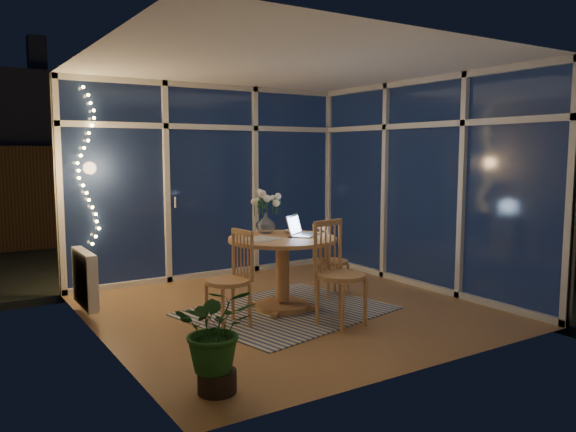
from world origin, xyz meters
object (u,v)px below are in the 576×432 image
object	(u,v)px
dining_table	(283,274)
chair_left	(228,279)
laptop	(304,225)
potted_plant	(216,341)
chair_front	(342,273)
chair_right	(332,260)
flower_vase	(266,224)

from	to	relation	value
dining_table	chair_left	distance (m)	0.82
laptop	potted_plant	xyz separation A→B (m)	(-1.77, -1.51, -0.53)
chair_front	laptop	size ratio (longest dim) A/B	3.11
chair_right	potted_plant	size ratio (longest dim) A/B	1.14
laptop	dining_table	bearing A→B (deg)	136.71
laptop	flower_vase	bearing A→B (deg)	86.75
chair_right	laptop	world-z (taller)	laptop
potted_plant	laptop	bearing A→B (deg)	40.56
chair_front	potted_plant	xyz separation A→B (m)	(-1.70, -0.76, -0.14)
chair_left	potted_plant	world-z (taller)	chair_left
dining_table	chair_front	size ratio (longest dim) A/B	1.11
flower_vase	potted_plant	world-z (taller)	flower_vase
potted_plant	chair_front	bearing A→B (deg)	24.04
laptop	flower_vase	size ratio (longest dim) A/B	1.60
flower_vase	chair_right	bearing A→B (deg)	-13.47
chair_left	laptop	distance (m)	1.14
potted_plant	flower_vase	bearing A→B (deg)	51.68
chair_left	laptop	size ratio (longest dim) A/B	2.86
dining_table	flower_vase	size ratio (longest dim) A/B	5.53
chair_front	flower_vase	bearing A→B (deg)	89.25
chair_left	flower_vase	distance (m)	1.07
chair_right	dining_table	bearing A→B (deg)	106.13
chair_left	potted_plant	size ratio (longest dim) A/B	1.27
dining_table	laptop	distance (m)	0.58
chair_left	flower_vase	world-z (taller)	flower_vase
chair_front	flower_vase	xyz separation A→B (m)	(-0.19, 1.15, 0.37)
dining_table	flower_vase	world-z (taller)	flower_vase
dining_table	chair_front	distance (m)	0.82
laptop	chair_right	bearing A→B (deg)	-14.67
chair_front	dining_table	bearing A→B (deg)	93.63
potted_plant	chair_left	bearing A→B (deg)	60.65
flower_vase	dining_table	bearing A→B (deg)	-90.59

